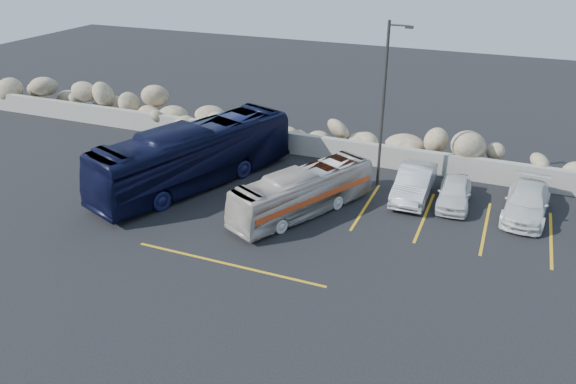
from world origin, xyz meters
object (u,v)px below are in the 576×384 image
at_px(vintage_bus, 303,192).
at_px(lamppost, 385,102).
at_px(tour_coach, 194,155).
at_px(car_a, 454,193).
at_px(car_c, 527,203).
at_px(car_b, 414,183).

bearing_deg(vintage_bus, lamppost, 86.38).
bearing_deg(tour_coach, car_a, 32.36).
bearing_deg(car_c, vintage_bus, -154.49).
xyz_separation_m(lamppost, car_c, (6.85, -0.68, -3.66)).
relative_size(car_b, car_c, 1.00).
relative_size(vintage_bus, car_b, 1.69).
distance_m(lamppost, car_a, 5.31).
distance_m(tour_coach, car_a, 12.54).
height_order(car_a, car_c, car_c).
bearing_deg(car_c, tour_coach, -165.60).
distance_m(car_a, car_c, 3.11).
distance_m(lamppost, tour_coach, 9.54).
relative_size(lamppost, car_a, 2.23).
xyz_separation_m(lamppost, tour_coach, (-8.51, -3.31, -2.76)).
bearing_deg(vintage_bus, car_c, 47.23).
height_order(vintage_bus, car_a, vintage_bus).
xyz_separation_m(lamppost, car_a, (3.74, -0.77, -3.68)).
bearing_deg(lamppost, car_b, -19.56).
xyz_separation_m(tour_coach, car_c, (15.36, 2.63, -0.90)).
bearing_deg(car_b, car_a, -3.44).
xyz_separation_m(car_b, car_c, (5.00, -0.02, -0.08)).
height_order(lamppost, car_b, lamppost).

